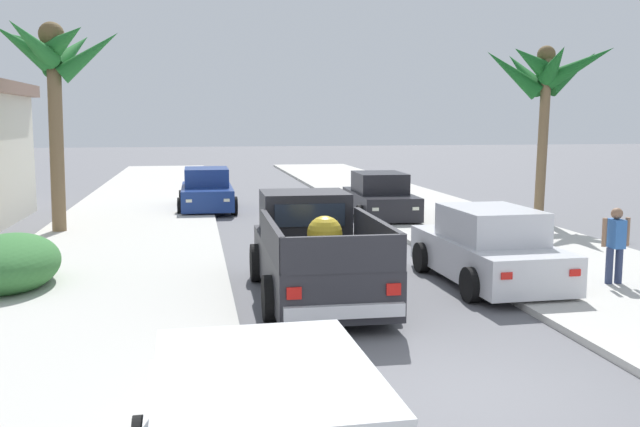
# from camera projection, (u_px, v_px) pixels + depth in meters

# --- Properties ---
(ground_plane) EXTENTS (160.00, 160.00, 0.00)m
(ground_plane) POSITION_uv_depth(u_px,v_px,m) (462.00, 396.00, 8.37)
(ground_plane) COLOR slate
(sidewalk_left) EXTENTS (5.02, 60.00, 0.12)m
(sidewalk_left) POSITION_uv_depth(u_px,v_px,m) (126.00, 238.00, 19.22)
(sidewalk_left) COLOR beige
(sidewalk_left) RESTS_ON ground
(sidewalk_right) EXTENTS (5.02, 60.00, 0.12)m
(sidewalk_right) POSITION_uv_depth(u_px,v_px,m) (470.00, 228.00, 20.93)
(sidewalk_right) COLOR beige
(sidewalk_right) RESTS_ON ground
(curb_left) EXTENTS (0.16, 60.00, 0.10)m
(curb_left) POSITION_uv_depth(u_px,v_px,m) (168.00, 237.00, 19.41)
(curb_left) COLOR silver
(curb_left) RESTS_ON ground
(curb_right) EXTENTS (0.16, 60.00, 0.10)m
(curb_right) POSITION_uv_depth(u_px,v_px,m) (434.00, 230.00, 20.74)
(curb_right) COLOR silver
(curb_right) RESTS_ON ground
(pickup_truck) EXTENTS (2.26, 5.23, 1.80)m
(pickup_truck) POSITION_uv_depth(u_px,v_px,m) (315.00, 253.00, 13.16)
(pickup_truck) COLOR #28282D
(pickup_truck) RESTS_ON ground
(car_left_near) EXTENTS (2.14, 4.31, 1.54)m
(car_left_near) POSITION_uv_depth(u_px,v_px,m) (380.00, 198.00, 23.19)
(car_left_near) COLOR black
(car_left_near) RESTS_ON ground
(car_right_near) EXTENTS (2.03, 4.26, 1.54)m
(car_right_near) POSITION_uv_depth(u_px,v_px,m) (207.00, 191.00, 25.38)
(car_right_near) COLOR navy
(car_right_near) RESTS_ON ground
(car_left_mid) EXTENTS (2.11, 4.30, 1.54)m
(car_left_mid) POSITION_uv_depth(u_px,v_px,m) (488.00, 249.00, 14.03)
(car_left_mid) COLOR silver
(car_left_mid) RESTS_ON ground
(palm_tree_left_fore) EXTENTS (3.92, 3.50, 5.58)m
(palm_tree_left_fore) POSITION_uv_depth(u_px,v_px,m) (546.00, 74.00, 21.64)
(palm_tree_left_fore) COLOR brown
(palm_tree_left_fore) RESTS_ON ground
(palm_tree_left_mid) EXTENTS (3.56, 4.14, 5.96)m
(palm_tree_left_mid) POSITION_uv_depth(u_px,v_px,m) (53.00, 61.00, 19.66)
(palm_tree_left_mid) COLOR brown
(palm_tree_left_mid) RESTS_ON ground
(hedge_bush) EXTENTS (1.80, 2.80, 1.10)m
(hedge_bush) POSITION_uv_depth(u_px,v_px,m) (10.00, 263.00, 13.41)
(hedge_bush) COLOR #387538
(hedge_bush) RESTS_ON ground
(pedestrian) EXTENTS (0.57, 0.39, 1.59)m
(pedestrian) POSITION_uv_depth(u_px,v_px,m) (615.00, 243.00, 13.53)
(pedestrian) COLOR navy
(pedestrian) RESTS_ON ground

